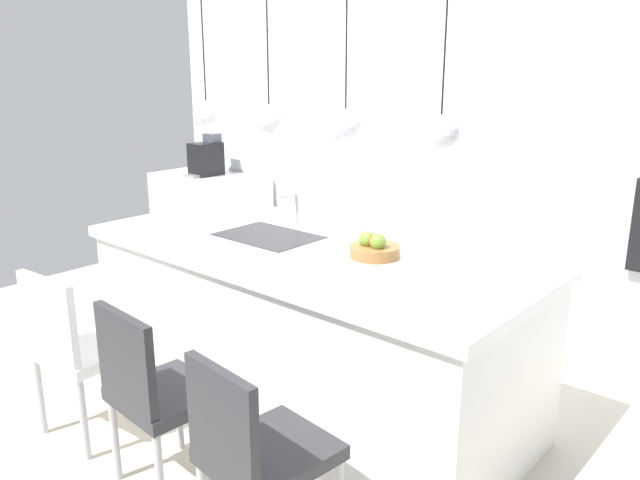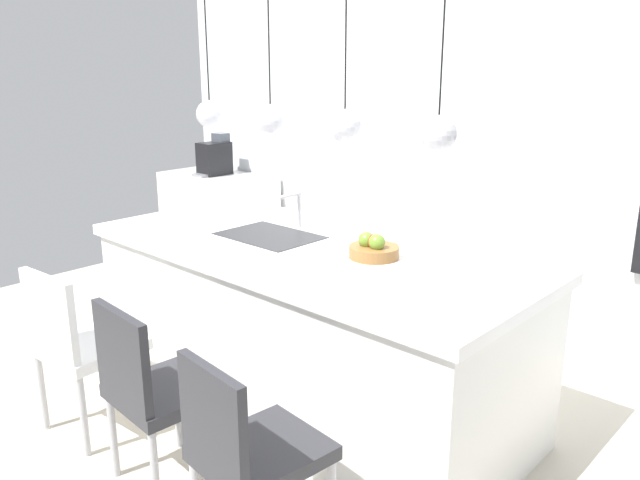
{
  "view_description": "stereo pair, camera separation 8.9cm",
  "coord_description": "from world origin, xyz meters",
  "px_view_note": "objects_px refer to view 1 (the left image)",
  "views": [
    {
      "loc": [
        2.22,
        -2.42,
        1.9
      ],
      "look_at": [
        0.1,
        0.0,
        0.99
      ],
      "focal_mm": 35.51,
      "sensor_mm": 36.0,
      "label": 1
    },
    {
      "loc": [
        2.28,
        -2.36,
        1.9
      ],
      "look_at": [
        0.1,
        0.0,
        0.99
      ],
      "focal_mm": 35.51,
      "sensor_mm": 36.0,
      "label": 2
    }
  ],
  "objects_px": {
    "fruit_bowl": "(374,248)",
    "chair_far": "(256,450)",
    "chair_near": "(77,344)",
    "coffee_machine": "(206,158)",
    "chair_middle": "(153,388)"
  },
  "relations": [
    {
      "from": "fruit_bowl",
      "to": "chair_far",
      "type": "bearing_deg",
      "value": -76.36
    },
    {
      "from": "chair_near",
      "to": "fruit_bowl",
      "type": "bearing_deg",
      "value": 45.81
    },
    {
      "from": "fruit_bowl",
      "to": "chair_far",
      "type": "height_order",
      "value": "fruit_bowl"
    },
    {
      "from": "coffee_machine",
      "to": "chair_near",
      "type": "xyz_separation_m",
      "value": [
        1.77,
        -2.3,
        -0.53
      ]
    },
    {
      "from": "chair_far",
      "to": "coffee_machine",
      "type": "bearing_deg",
      "value": 143.41
    },
    {
      "from": "coffee_machine",
      "to": "chair_near",
      "type": "bearing_deg",
      "value": -52.29
    },
    {
      "from": "fruit_bowl",
      "to": "chair_near",
      "type": "height_order",
      "value": "fruit_bowl"
    },
    {
      "from": "chair_near",
      "to": "coffee_machine",
      "type": "bearing_deg",
      "value": 127.71
    },
    {
      "from": "coffee_machine",
      "to": "chair_middle",
      "type": "xyz_separation_m",
      "value": [
        2.43,
        -2.29,
        -0.54
      ]
    },
    {
      "from": "chair_middle",
      "to": "chair_far",
      "type": "xyz_separation_m",
      "value": [
        0.66,
        -0.0,
        -0.02
      ]
    },
    {
      "from": "chair_middle",
      "to": "coffee_machine",
      "type": "bearing_deg",
      "value": 136.65
    },
    {
      "from": "coffee_machine",
      "to": "chair_middle",
      "type": "distance_m",
      "value": 3.38
    },
    {
      "from": "chair_near",
      "to": "chair_middle",
      "type": "relative_size",
      "value": 1.02
    },
    {
      "from": "chair_near",
      "to": "chair_far",
      "type": "relative_size",
      "value": 1.04
    },
    {
      "from": "chair_far",
      "to": "chair_near",
      "type": "bearing_deg",
      "value": -180.0
    }
  ]
}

